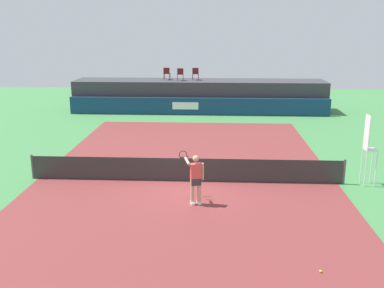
# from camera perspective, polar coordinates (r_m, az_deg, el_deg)

# --- Properties ---
(ground_plane) EXTENTS (48.00, 48.00, 0.00)m
(ground_plane) POSITION_cam_1_polar(r_m,az_deg,el_deg) (20.55, -0.28, -1.97)
(ground_plane) COLOR #3D7A42
(court_inner) EXTENTS (12.00, 22.00, 0.00)m
(court_inner) POSITION_cam_1_polar(r_m,az_deg,el_deg) (17.71, -0.84, -4.79)
(court_inner) COLOR maroon
(court_inner) RESTS_ON ground
(sponsor_wall) EXTENTS (18.00, 0.22, 1.20)m
(sponsor_wall) POSITION_cam_1_polar(r_m,az_deg,el_deg) (30.62, 0.84, 4.86)
(sponsor_wall) COLOR navy
(sponsor_wall) RESTS_ON ground
(spectator_platform) EXTENTS (18.00, 2.80, 2.20)m
(spectator_platform) POSITION_cam_1_polar(r_m,az_deg,el_deg) (32.31, 0.97, 6.30)
(spectator_platform) COLOR #38383D
(spectator_platform) RESTS_ON ground
(spectator_chair_far_left) EXTENTS (0.46, 0.46, 0.89)m
(spectator_chair_far_left) POSITION_cam_1_polar(r_m,az_deg,el_deg) (32.35, -3.27, 9.13)
(spectator_chair_far_left) COLOR #561919
(spectator_chair_far_left) RESTS_ON spectator_platform
(spectator_chair_left) EXTENTS (0.48, 0.48, 0.89)m
(spectator_chair_left) POSITION_cam_1_polar(r_m,az_deg,el_deg) (31.84, -1.53, 9.06)
(spectator_chair_left) COLOR #561919
(spectator_chair_left) RESTS_ON spectator_platform
(spectator_chair_center) EXTENTS (0.44, 0.44, 0.89)m
(spectator_chair_center) POSITION_cam_1_polar(r_m,az_deg,el_deg) (32.15, 0.46, 9.12)
(spectator_chair_center) COLOR #561919
(spectator_chair_center) RESTS_ON spectator_platform
(umpire_chair) EXTENTS (0.48, 0.48, 2.76)m
(umpire_chair) POSITION_cam_1_polar(r_m,az_deg,el_deg) (18.16, 21.77, -0.15)
(umpire_chair) COLOR white
(umpire_chair) RESTS_ON ground
(tennis_net) EXTENTS (12.40, 0.02, 0.95)m
(tennis_net) POSITION_cam_1_polar(r_m,az_deg,el_deg) (17.55, -0.84, -3.34)
(tennis_net) COLOR #2D2D2D
(tennis_net) RESTS_ON ground
(net_post_near) EXTENTS (0.10, 0.10, 1.00)m
(net_post_near) POSITION_cam_1_polar(r_m,az_deg,el_deg) (18.98, -19.89, -2.76)
(net_post_near) COLOR #4C4C51
(net_post_near) RESTS_ON ground
(net_post_far) EXTENTS (0.10, 0.10, 1.00)m
(net_post_far) POSITION_cam_1_polar(r_m,az_deg,el_deg) (18.23, 19.04, -3.41)
(net_post_far) COLOR #4C4C51
(net_post_far) RESTS_ON ground
(tennis_player) EXTENTS (0.92, 1.10, 1.77)m
(tennis_player) POSITION_cam_1_polar(r_m,az_deg,el_deg) (15.18, 0.44, -4.38)
(tennis_player) COLOR white
(tennis_player) RESTS_ON court_inner
(tennis_ball) EXTENTS (0.07, 0.07, 0.07)m
(tennis_ball) POSITION_cam_1_polar(r_m,az_deg,el_deg) (11.99, 16.28, -15.49)
(tennis_ball) COLOR #D8EA33
(tennis_ball) RESTS_ON court_inner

